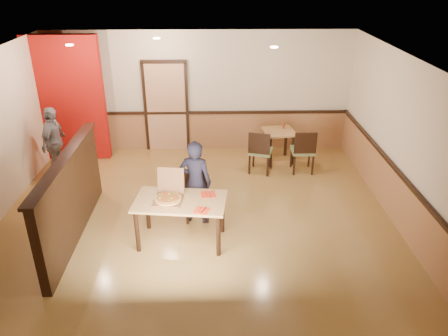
{
  "coord_description": "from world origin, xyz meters",
  "views": [
    {
      "loc": [
        0.32,
        -6.39,
        4.21
      ],
      "look_at": [
        0.47,
        0.0,
        1.13
      ],
      "focal_mm": 35.0,
      "sensor_mm": 36.0,
      "label": 1
    }
  ],
  "objects_px": {
    "diner_chair": "(197,193)",
    "pizza_box": "(169,197)",
    "passerby": "(54,143)",
    "main_table": "(180,206)",
    "side_chair_right": "(303,150)",
    "side_table": "(278,138)",
    "diner": "(196,182)",
    "side_chair_left": "(260,150)",
    "condiment": "(283,125)"
  },
  "relations": [
    {
      "from": "main_table",
      "to": "side_chair_right",
      "type": "distance_m",
      "value": 3.5
    },
    {
      "from": "main_table",
      "to": "side_chair_right",
      "type": "relative_size",
      "value": 1.55
    },
    {
      "from": "main_table",
      "to": "diner",
      "type": "height_order",
      "value": "diner"
    },
    {
      "from": "side_chair_right",
      "to": "diner",
      "type": "height_order",
      "value": "diner"
    },
    {
      "from": "diner",
      "to": "pizza_box",
      "type": "distance_m",
      "value": 0.72
    },
    {
      "from": "passerby",
      "to": "pizza_box",
      "type": "bearing_deg",
      "value": -125.78
    },
    {
      "from": "diner_chair",
      "to": "diner",
      "type": "bearing_deg",
      "value": -95.89
    },
    {
      "from": "pizza_box",
      "to": "diner_chair",
      "type": "bearing_deg",
      "value": 68.15
    },
    {
      "from": "side_chair_left",
      "to": "passerby",
      "type": "relative_size",
      "value": 0.63
    },
    {
      "from": "diner_chair",
      "to": "pizza_box",
      "type": "height_order",
      "value": "pizza_box"
    },
    {
      "from": "side_chair_right",
      "to": "passerby",
      "type": "bearing_deg",
      "value": 0.58
    },
    {
      "from": "main_table",
      "to": "side_chair_right",
      "type": "height_order",
      "value": "side_chair_right"
    },
    {
      "from": "diner",
      "to": "condiment",
      "type": "distance_m",
      "value": 3.26
    },
    {
      "from": "side_chair_left",
      "to": "diner",
      "type": "relative_size",
      "value": 0.63
    },
    {
      "from": "side_chair_left",
      "to": "condiment",
      "type": "distance_m",
      "value": 1.01
    },
    {
      "from": "side_chair_left",
      "to": "condiment",
      "type": "bearing_deg",
      "value": -110.16
    },
    {
      "from": "side_table",
      "to": "side_chair_right",
      "type": "bearing_deg",
      "value": -54.15
    },
    {
      "from": "side_chair_left",
      "to": "diner_chair",
      "type": "bearing_deg",
      "value": 70.74
    },
    {
      "from": "diner",
      "to": "condiment",
      "type": "relative_size",
      "value": 10.58
    },
    {
      "from": "diner_chair",
      "to": "side_table",
      "type": "bearing_deg",
      "value": 49.04
    },
    {
      "from": "diner",
      "to": "diner_chair",
      "type": "bearing_deg",
      "value": -81.21
    },
    {
      "from": "side_chair_left",
      "to": "side_chair_right",
      "type": "distance_m",
      "value": 0.92
    },
    {
      "from": "side_chair_right",
      "to": "pizza_box",
      "type": "distance_m",
      "value": 3.62
    },
    {
      "from": "pizza_box",
      "to": "side_table",
      "type": "bearing_deg",
      "value": 61.75
    },
    {
      "from": "diner_chair",
      "to": "diner",
      "type": "relative_size",
      "value": 0.57
    },
    {
      "from": "side_table",
      "to": "main_table",
      "type": "bearing_deg",
      "value": -122.52
    },
    {
      "from": "side_table",
      "to": "pizza_box",
      "type": "height_order",
      "value": "pizza_box"
    },
    {
      "from": "side_table",
      "to": "condiment",
      "type": "relative_size",
      "value": 5.37
    },
    {
      "from": "diner_chair",
      "to": "pizza_box",
      "type": "bearing_deg",
      "value": -122.73
    },
    {
      "from": "diner",
      "to": "pizza_box",
      "type": "height_order",
      "value": "diner"
    },
    {
      "from": "side_table",
      "to": "condiment",
      "type": "distance_m",
      "value": 0.31
    },
    {
      "from": "diner_chair",
      "to": "pizza_box",
      "type": "distance_m",
      "value": 0.92
    },
    {
      "from": "diner_chair",
      "to": "side_chair_left",
      "type": "xyz_separation_m",
      "value": [
        1.3,
        1.75,
        0.06
      ]
    },
    {
      "from": "side_chair_right",
      "to": "side_table",
      "type": "distance_m",
      "value": 0.77
    },
    {
      "from": "diner_chair",
      "to": "passerby",
      "type": "relative_size",
      "value": 0.57
    },
    {
      "from": "side_table",
      "to": "pizza_box",
      "type": "bearing_deg",
      "value": -124.94
    },
    {
      "from": "main_table",
      "to": "side_chair_left",
      "type": "relative_size",
      "value": 1.58
    },
    {
      "from": "side_table",
      "to": "diner",
      "type": "xyz_separation_m",
      "value": [
        -1.77,
        -2.51,
        0.2
      ]
    },
    {
      "from": "side_chair_left",
      "to": "side_chair_right",
      "type": "height_order",
      "value": "side_chair_right"
    },
    {
      "from": "side_chair_left",
      "to": "passerby",
      "type": "distance_m",
      "value": 4.3
    },
    {
      "from": "main_table",
      "to": "side_chair_left",
      "type": "xyz_separation_m",
      "value": [
        1.52,
        2.5,
        -0.13
      ]
    },
    {
      "from": "main_table",
      "to": "pizza_box",
      "type": "distance_m",
      "value": 0.25
    },
    {
      "from": "main_table",
      "to": "side_chair_right",
      "type": "xyz_separation_m",
      "value": [
        2.44,
        2.5,
        -0.13
      ]
    },
    {
      "from": "main_table",
      "to": "pizza_box",
      "type": "relative_size",
      "value": 2.76
    },
    {
      "from": "diner_chair",
      "to": "side_chair_right",
      "type": "xyz_separation_m",
      "value": [
        2.22,
        1.74,
        0.06
      ]
    },
    {
      "from": "side_chair_left",
      "to": "pizza_box",
      "type": "relative_size",
      "value": 1.75
    },
    {
      "from": "side_chair_left",
      "to": "passerby",
      "type": "height_order",
      "value": "passerby"
    },
    {
      "from": "diner",
      "to": "passerby",
      "type": "height_order",
      "value": "same"
    },
    {
      "from": "diner_chair",
      "to": "passerby",
      "type": "bearing_deg",
      "value": 146.21
    },
    {
      "from": "main_table",
      "to": "diner",
      "type": "distance_m",
      "value": 0.66
    }
  ]
}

